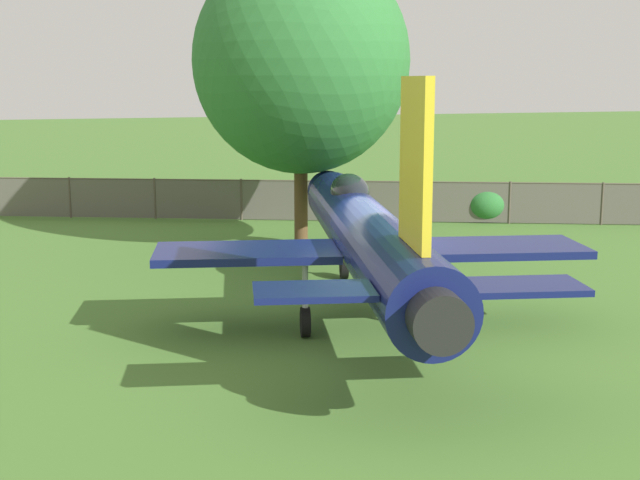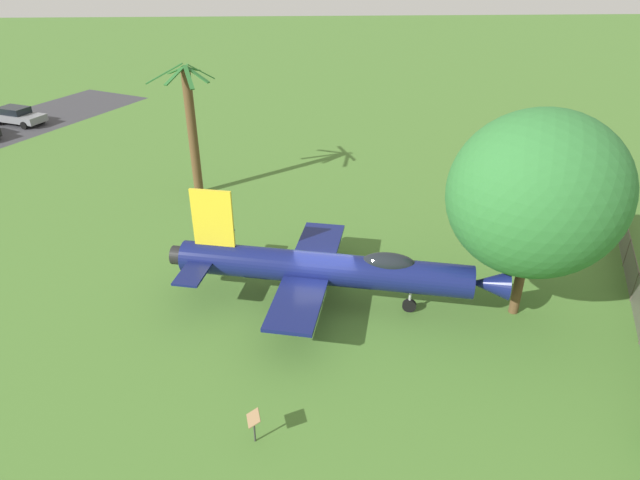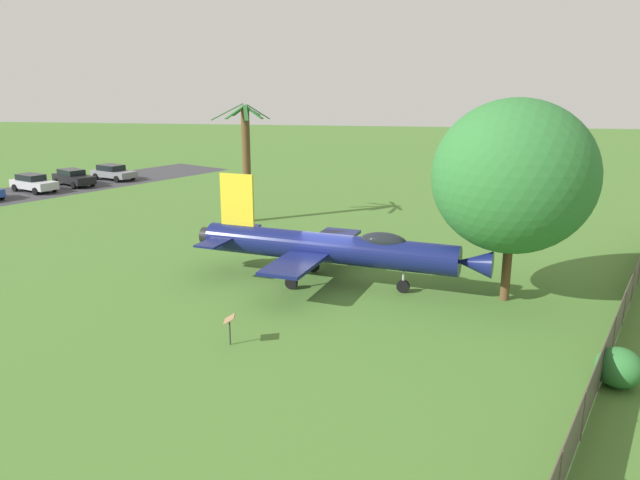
{
  "view_description": "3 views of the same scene",
  "coord_description": "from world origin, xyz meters",
  "px_view_note": "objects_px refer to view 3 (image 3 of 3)",
  "views": [
    {
      "loc": [
        16.82,
        -6.58,
        5.01
      ],
      "look_at": [
        0.71,
        -1.27,
        1.89
      ],
      "focal_mm": 49.11,
      "sensor_mm": 36.0,
      "label": 1
    },
    {
      "loc": [
        1.06,
        20.1,
        14.26
      ],
      "look_at": [
        0.11,
        -0.67,
        2.8
      ],
      "focal_mm": 31.06,
      "sensor_mm": 36.0,
      "label": 2
    },
    {
      "loc": [
        -3.9,
        27.95,
        9.62
      ],
      "look_at": [
        0.34,
        -0.03,
        2.13
      ],
      "focal_mm": 34.52,
      "sensor_mm": 36.0,
      "label": 3
    }
  ],
  "objects_px": {
    "palm_tree": "(246,162)",
    "parked_car_gray": "(113,172)",
    "parked_car_black": "(73,177)",
    "parked_car_silver": "(33,183)",
    "shrub_near_fence": "(619,368)",
    "shade_tree": "(514,177)",
    "display_jet": "(334,248)",
    "info_plaque": "(229,323)"
  },
  "relations": [
    {
      "from": "display_jet",
      "to": "shade_tree",
      "type": "bearing_deg",
      "value": 5.46
    },
    {
      "from": "shade_tree",
      "to": "palm_tree",
      "type": "bearing_deg",
      "value": -40.91
    },
    {
      "from": "info_plaque",
      "to": "parked_car_silver",
      "type": "height_order",
      "value": "parked_car_silver"
    },
    {
      "from": "shade_tree",
      "to": "parked_car_gray",
      "type": "bearing_deg",
      "value": -41.02
    },
    {
      "from": "info_plaque",
      "to": "parked_car_gray",
      "type": "bearing_deg",
      "value": -57.69
    },
    {
      "from": "display_jet",
      "to": "parked_car_black",
      "type": "relative_size",
      "value": 2.9
    },
    {
      "from": "display_jet",
      "to": "shrub_near_fence",
      "type": "distance_m",
      "value": 13.56
    },
    {
      "from": "display_jet",
      "to": "parked_car_gray",
      "type": "relative_size",
      "value": 2.88
    },
    {
      "from": "display_jet",
      "to": "info_plaque",
      "type": "bearing_deg",
      "value": -98.6
    },
    {
      "from": "shrub_near_fence",
      "to": "parked_car_black",
      "type": "bearing_deg",
      "value": -41.05
    },
    {
      "from": "display_jet",
      "to": "parked_car_silver",
      "type": "xyz_separation_m",
      "value": [
        29.02,
        -20.66,
        -1.03
      ]
    },
    {
      "from": "display_jet",
      "to": "shade_tree",
      "type": "xyz_separation_m",
      "value": [
        -7.85,
        0.98,
        3.72
      ]
    },
    {
      "from": "display_jet",
      "to": "parked_car_black",
      "type": "bearing_deg",
      "value": 151.13
    },
    {
      "from": "shade_tree",
      "to": "parked_car_silver",
      "type": "xyz_separation_m",
      "value": [
        36.87,
        -21.64,
        -4.75
      ]
    },
    {
      "from": "shrub_near_fence",
      "to": "shade_tree",
      "type": "bearing_deg",
      "value": -71.97
    },
    {
      "from": "palm_tree",
      "to": "parked_car_black",
      "type": "bearing_deg",
      "value": -30.67
    },
    {
      "from": "shade_tree",
      "to": "parked_car_silver",
      "type": "relative_size",
      "value": 1.8
    },
    {
      "from": "shade_tree",
      "to": "shrub_near_fence",
      "type": "bearing_deg",
      "value": 108.03
    },
    {
      "from": "palm_tree",
      "to": "parked_car_black",
      "type": "xyz_separation_m",
      "value": [
        19.64,
        -11.65,
        -3.31
      ]
    },
    {
      "from": "palm_tree",
      "to": "info_plaque",
      "type": "height_order",
      "value": "palm_tree"
    },
    {
      "from": "display_jet",
      "to": "palm_tree",
      "type": "xyz_separation_m",
      "value": [
        7.56,
        -12.38,
        2.27
      ]
    },
    {
      "from": "shrub_near_fence",
      "to": "parked_car_gray",
      "type": "relative_size",
      "value": 0.31
    },
    {
      "from": "palm_tree",
      "to": "parked_car_silver",
      "type": "xyz_separation_m",
      "value": [
        21.45,
        -8.29,
        -3.31
      ]
    },
    {
      "from": "palm_tree",
      "to": "parked_car_black",
      "type": "relative_size",
      "value": 1.61
    },
    {
      "from": "shrub_near_fence",
      "to": "parked_car_black",
      "type": "relative_size",
      "value": 0.31
    },
    {
      "from": "palm_tree",
      "to": "parked_car_gray",
      "type": "height_order",
      "value": "palm_tree"
    },
    {
      "from": "palm_tree",
      "to": "info_plaque",
      "type": "xyz_separation_m",
      "value": [
        -4.66,
        19.86,
        -3.23
      ]
    },
    {
      "from": "info_plaque",
      "to": "parked_car_gray",
      "type": "relative_size",
      "value": 0.23
    },
    {
      "from": "display_jet",
      "to": "palm_tree",
      "type": "height_order",
      "value": "palm_tree"
    },
    {
      "from": "display_jet",
      "to": "parked_car_silver",
      "type": "height_order",
      "value": "display_jet"
    },
    {
      "from": "shade_tree",
      "to": "palm_tree",
      "type": "relative_size",
      "value": 1.11
    },
    {
      "from": "parked_car_gray",
      "to": "display_jet",
      "type": "bearing_deg",
      "value": -23.79
    },
    {
      "from": "info_plaque",
      "to": "parked_car_silver",
      "type": "distance_m",
      "value": 38.4
    },
    {
      "from": "shade_tree",
      "to": "palm_tree",
      "type": "distance_m",
      "value": 20.45
    },
    {
      "from": "parked_car_black",
      "to": "parked_car_silver",
      "type": "xyz_separation_m",
      "value": [
        1.81,
        3.36,
        0.0
      ]
    },
    {
      "from": "parked_car_black",
      "to": "parked_car_silver",
      "type": "distance_m",
      "value": 3.82
    },
    {
      "from": "palm_tree",
      "to": "parked_car_gray",
      "type": "relative_size",
      "value": 1.6
    },
    {
      "from": "shade_tree",
      "to": "info_plaque",
      "type": "xyz_separation_m",
      "value": [
        10.75,
        6.5,
        -4.68
      ]
    },
    {
      "from": "parked_car_gray",
      "to": "parked_car_silver",
      "type": "xyz_separation_m",
      "value": [
        3.82,
        7.11,
        0.03
      ]
    },
    {
      "from": "info_plaque",
      "to": "palm_tree",
      "type": "bearing_deg",
      "value": -76.79
    },
    {
      "from": "palm_tree",
      "to": "parked_car_silver",
      "type": "distance_m",
      "value": 23.23
    },
    {
      "from": "display_jet",
      "to": "parked_car_gray",
      "type": "distance_m",
      "value": 37.52
    }
  ]
}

